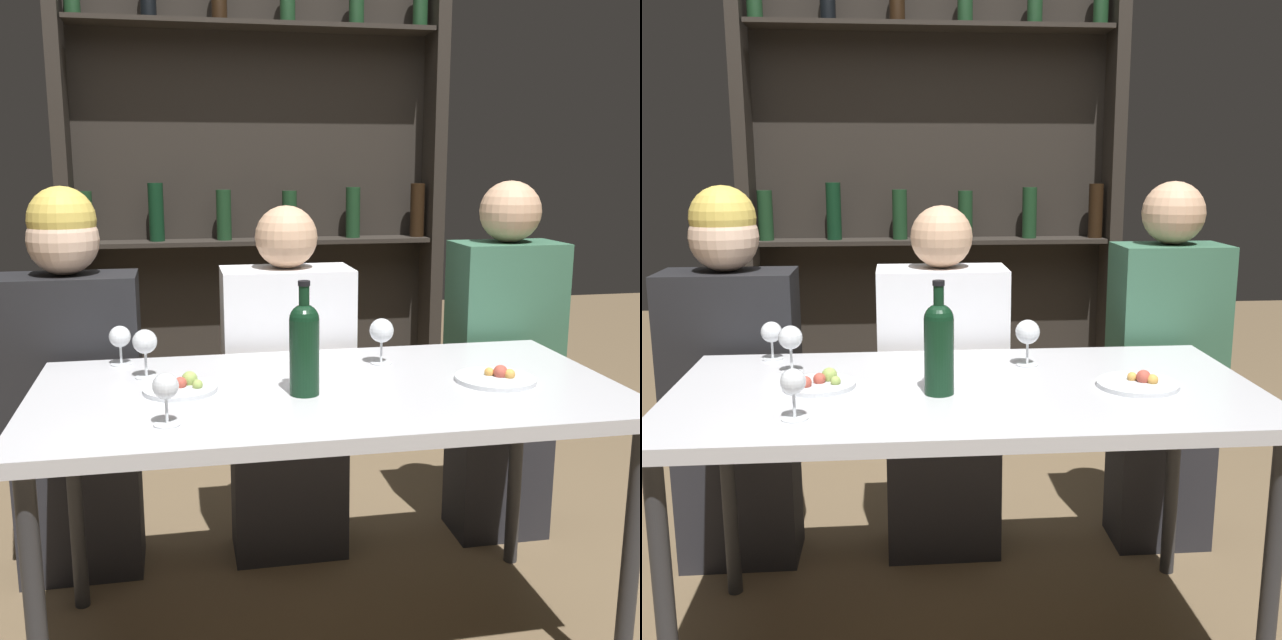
# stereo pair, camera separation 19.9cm
# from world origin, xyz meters

# --- Properties ---
(dining_table) EXTENTS (1.50, 0.76, 0.74)m
(dining_table) POSITION_xyz_m (0.00, 0.00, 0.68)
(dining_table) COLOR silver
(dining_table) RESTS_ON ground_plane
(wine_rack_wall) EXTENTS (1.74, 0.21, 2.14)m
(wine_rack_wall) POSITION_xyz_m (-0.00, 1.68, 1.10)
(wine_rack_wall) COLOR #28231E
(wine_rack_wall) RESTS_ON ground_plane
(wine_bottle) EXTENTS (0.07, 0.07, 0.28)m
(wine_bottle) POSITION_xyz_m (-0.07, -0.06, 0.87)
(wine_bottle) COLOR black
(wine_bottle) RESTS_ON dining_table
(wine_glass_0) EXTENTS (0.06, 0.06, 0.12)m
(wine_glass_0) POSITION_xyz_m (-0.40, -0.22, 0.82)
(wine_glass_0) COLOR silver
(wine_glass_0) RESTS_ON dining_table
(wine_glass_1) EXTENTS (0.06, 0.06, 0.11)m
(wine_glass_1) POSITION_xyz_m (-0.54, 0.31, 0.82)
(wine_glass_1) COLOR silver
(wine_glass_1) RESTS_ON dining_table
(wine_glass_2) EXTENTS (0.06, 0.06, 0.13)m
(wine_glass_2) POSITION_xyz_m (-0.46, 0.16, 0.84)
(wine_glass_2) COLOR silver
(wine_glass_2) RESTS_ON dining_table
(wine_glass_3) EXTENTS (0.07, 0.07, 0.13)m
(wine_glass_3) POSITION_xyz_m (0.19, 0.19, 0.84)
(wine_glass_3) COLOR silver
(wine_glass_3) RESTS_ON dining_table
(food_plate_0) EXTENTS (0.21, 0.21, 0.04)m
(food_plate_0) POSITION_xyz_m (0.44, -0.04, 0.75)
(food_plate_0) COLOR silver
(food_plate_0) RESTS_ON dining_table
(food_plate_1) EXTENTS (0.19, 0.19, 0.04)m
(food_plate_1) POSITION_xyz_m (-0.37, 0.03, 0.75)
(food_plate_1) COLOR silver
(food_plate_1) RESTS_ON dining_table
(seated_person_left) EXTENTS (0.42, 0.22, 1.24)m
(seated_person_left) POSITION_xyz_m (-0.70, 0.53, 0.60)
(seated_person_left) COLOR #26262B
(seated_person_left) RESTS_ON ground_plane
(seated_person_center) EXTENTS (0.42, 0.22, 1.17)m
(seated_person_center) POSITION_xyz_m (-0.03, 0.53, 0.55)
(seated_person_center) COLOR #26262B
(seated_person_center) RESTS_ON ground_plane
(seated_person_right) EXTENTS (0.36, 0.22, 1.25)m
(seated_person_right) POSITION_xyz_m (0.72, 0.53, 0.59)
(seated_person_right) COLOR #26262B
(seated_person_right) RESTS_ON ground_plane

